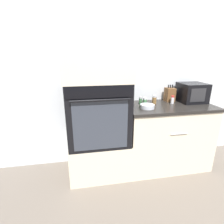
{
  "coord_description": "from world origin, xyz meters",
  "views": [
    {
      "loc": [
        -0.57,
        -1.74,
        1.52
      ],
      "look_at": [
        -0.22,
        0.21,
        0.87
      ],
      "focal_mm": 28.0,
      "sensor_mm": 36.0,
      "label": 1
    }
  ],
  "objects": [
    {
      "name": "ground_plane",
      "position": [
        0.0,
        0.0,
        0.0
      ],
      "size": [
        12.0,
        12.0,
        0.0
      ],
      "primitive_type": "plane",
      "color": "#6B6056"
    },
    {
      "name": "bowl",
      "position": [
        0.23,
        0.21,
        0.92
      ],
      "size": [
        0.18,
        0.18,
        0.05
      ],
      "color": "silver",
      "rests_on": "counter_unit"
    },
    {
      "name": "condiment_jar_near",
      "position": [
        0.64,
        0.36,
        0.95
      ],
      "size": [
        0.04,
        0.04,
        0.11
      ],
      "color": "silver",
      "rests_on": "counter_unit"
    },
    {
      "name": "condiment_jar_mid",
      "position": [
        0.2,
        0.4,
        0.95
      ],
      "size": [
        0.04,
        0.04,
        0.1
      ],
      "color": "#427047",
      "rests_on": "counter_unit"
    },
    {
      "name": "wall_back",
      "position": [
        0.0,
        0.63,
        1.25
      ],
      "size": [
        8.0,
        0.05,
        2.5
      ],
      "color": "silver",
      "rests_on": "ground_plane"
    },
    {
      "name": "knife_block",
      "position": [
        0.66,
        0.49,
        0.99
      ],
      "size": [
        0.12,
        0.12,
        0.23
      ],
      "color": "brown",
      "rests_on": "counter_unit"
    },
    {
      "name": "wall_oven",
      "position": [
        -0.38,
        0.3,
        0.85
      ],
      "size": [
        0.73,
        0.64,
        0.76
      ],
      "color": "black",
      "rests_on": "oven_cabinet_base"
    },
    {
      "name": "oven_cabinet_base",
      "position": [
        -0.38,
        0.3,
        0.23
      ],
      "size": [
        0.75,
        0.6,
        0.47
      ],
      "color": "beige",
      "rests_on": "ground_plane"
    },
    {
      "name": "microwave",
      "position": [
        0.94,
        0.39,
        1.03
      ],
      "size": [
        0.34,
        0.32,
        0.26
      ],
      "color": "black",
      "rests_on": "counter_unit"
    },
    {
      "name": "counter_unit",
      "position": [
        0.57,
        0.3,
        0.45
      ],
      "size": [
        1.15,
        0.63,
        0.9
      ],
      "color": "beige",
      "rests_on": "ground_plane"
    },
    {
      "name": "condiment_jar_back",
      "position": [
        0.24,
        0.35,
        0.95
      ],
      "size": [
        0.05,
        0.05,
        0.1
      ],
      "color": "#427047",
      "rests_on": "counter_unit"
    },
    {
      "name": "condiment_jar_far",
      "position": [
        0.39,
        0.38,
        0.95
      ],
      "size": [
        0.06,
        0.06,
        0.12
      ],
      "color": "brown",
      "rests_on": "counter_unit"
    },
    {
      "name": "oven_cabinet_upper",
      "position": [
        -0.38,
        0.3,
        1.62
      ],
      "size": [
        0.75,
        0.6,
        0.78
      ],
      "color": "beige",
      "rests_on": "wall_oven"
    }
  ]
}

